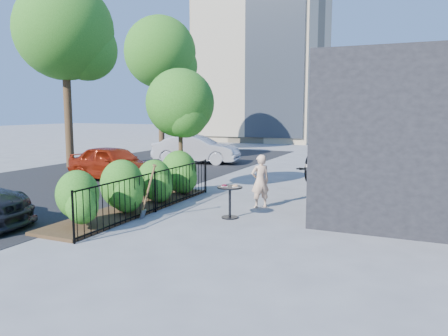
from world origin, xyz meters
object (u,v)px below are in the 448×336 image
at_px(patio_tree, 181,107).
at_px(cafe_table, 230,196).
at_px(woman, 260,181).
at_px(car_silver, 196,149).
at_px(street_tree_far, 161,57).
at_px(shovel, 147,195).
at_px(street_tree_near, 65,37).
at_px(car_red, 114,163).

height_order(patio_tree, cafe_table, patio_tree).
bearing_deg(cafe_table, woman, 77.91).
bearing_deg(patio_tree, woman, -19.96).
bearing_deg(car_silver, street_tree_far, 38.39).
distance_m(cafe_table, woman, 1.46).
bearing_deg(shovel, street_tree_near, 142.37).
xyz_separation_m(street_tree_far, cafe_table, (10.47, -13.74, -5.37)).
xyz_separation_m(street_tree_near, cafe_table, (10.47, -5.74, -5.37)).
xyz_separation_m(patio_tree, street_tree_far, (-7.70, 11.20, 3.15)).
relative_size(woman, car_silver, 0.34).
bearing_deg(patio_tree, cafe_table, -42.46).
bearing_deg(shovel, car_silver, 111.46).
relative_size(patio_tree, street_tree_near, 0.48).
xyz_separation_m(patio_tree, cafe_table, (2.77, -2.54, -2.21)).
xyz_separation_m(street_tree_far, car_silver, (4.49, -4.02, -5.21)).
relative_size(street_tree_near, cafe_table, 9.78).
relative_size(street_tree_far, woman, 5.63).
relative_size(shovel, car_silver, 0.33).
height_order(patio_tree, street_tree_far, street_tree_far).
distance_m(street_tree_far, woman, 17.17).
xyz_separation_m(woman, shovel, (-2.10, -2.37, -0.11)).
height_order(street_tree_far, car_red, street_tree_far).
bearing_deg(cafe_table, car_silver, 121.64).
bearing_deg(street_tree_near, patio_tree, -22.57).
height_order(street_tree_far, woman, street_tree_far).
height_order(street_tree_far, shovel, street_tree_far).
height_order(street_tree_near, car_red, street_tree_near).
distance_m(street_tree_near, car_silver, 7.94).
bearing_deg(car_silver, car_red, 167.16).
bearing_deg(woman, car_red, -62.00).
bearing_deg(car_silver, woman, -152.58).
xyz_separation_m(patio_tree, car_red, (-3.55, 1.03, -2.10)).
bearing_deg(shovel, cafe_table, 28.02).
height_order(woman, car_silver, woman).
xyz_separation_m(cafe_table, woman, (0.30, 1.42, 0.19)).
distance_m(patio_tree, shovel, 4.21).
height_order(street_tree_far, car_silver, street_tree_far).
bearing_deg(car_red, woman, -98.26).
bearing_deg(street_tree_near, car_silver, 41.59).
xyz_separation_m(car_red, car_silver, (0.33, 6.15, 0.05)).
bearing_deg(shovel, patio_tree, 105.68).
xyz_separation_m(patio_tree, street_tree_near, (-7.70, 3.20, 3.15)).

